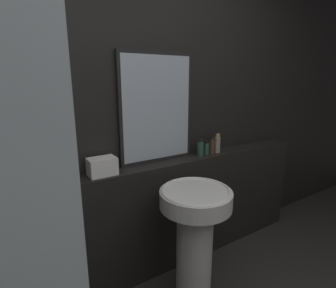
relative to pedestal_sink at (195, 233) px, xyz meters
name	(u,v)px	position (x,y,z in m)	size (l,w,h in m)	color
wall_back	(156,118)	(0.02, 0.55, 0.71)	(8.00, 0.06, 2.50)	black
vanity_counter	(164,216)	(0.02, 0.43, -0.09)	(2.90, 0.18, 0.92)	black
pedestal_sink	(195,233)	(0.00, 0.00, 0.00)	(0.47, 0.47, 0.86)	silver
mirror	(157,109)	(0.00, 0.50, 0.79)	(0.62, 0.03, 0.83)	black
towel_stack	(102,166)	(-0.47, 0.43, 0.43)	(0.19, 0.13, 0.12)	white
shampoo_bottle	(200,148)	(0.38, 0.43, 0.44)	(0.06, 0.06, 0.15)	#2D4C3D
conditioner_bottle	(206,148)	(0.45, 0.43, 0.43)	(0.05, 0.05, 0.12)	#2D4C3D
lotion_bottle	(212,146)	(0.51, 0.43, 0.44)	(0.05, 0.05, 0.15)	#4C3823
body_wash_bottle	(217,144)	(0.57, 0.43, 0.45)	(0.05, 0.05, 0.17)	gray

